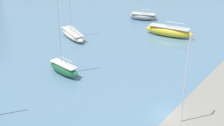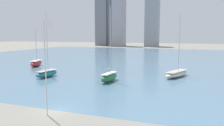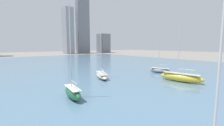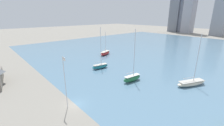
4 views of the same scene
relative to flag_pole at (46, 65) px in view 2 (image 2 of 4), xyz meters
The scene contains 8 objects.
ground_plane 6.67m from the flag_pole, 84.86° to the left, with size 500.00×500.00×0.00m, color gray.
harbor_water 72.13m from the flag_pole, 89.87° to the left, with size 180.00×140.00×0.00m.
flag_pole is the anchor object (origin of this frame).
distant_city_skyline 172.73m from the flag_pole, 90.28° to the left, with size 185.91×22.60×70.73m.
sailboat_green 21.85m from the flag_pole, 89.15° to the left, with size 2.49×6.81×15.99m.
sailboat_red 47.06m from the flag_pole, 130.68° to the left, with size 4.97×8.27×11.81m.
sailboat_cream 35.17m from the flag_pole, 66.83° to the left, with size 6.16×9.89×14.93m.
sailboat_teal 26.74m from the flag_pole, 126.72° to the left, with size 3.08×6.88×15.54m.
Camera 2 is at (16.52, -23.97, 10.07)m, focal length 35.00 mm.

